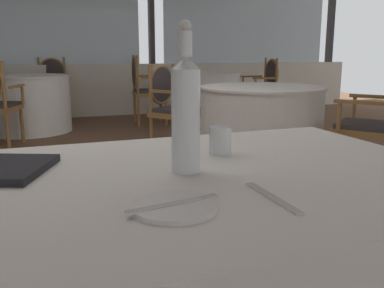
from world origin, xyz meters
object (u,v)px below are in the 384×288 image
at_px(dining_chair_3_0, 50,84).
at_px(dining_chair_1_1, 380,116).
at_px(water_bottle, 186,112).
at_px(water_tumbler, 220,140).
at_px(dining_chair_1_0, 172,102).
at_px(dining_chair_2_0, 143,84).
at_px(side_plate, 174,206).
at_px(dining_chair_2_1, 264,84).

bearing_deg(dining_chair_3_0, dining_chair_1_1, 47.19).
relative_size(water_bottle, dining_chair_3_0, 0.39).
distance_m(water_tumbler, dining_chair_3_0, 5.85).
bearing_deg(dining_chair_1_0, dining_chair_2_0, 137.76).
xyz_separation_m(side_plate, dining_chair_2_0, (1.26, 5.33, -0.17)).
relative_size(water_tumbler, dining_chair_3_0, 0.08).
relative_size(water_tumbler, dining_chair_1_0, 0.09).
bearing_deg(dining_chair_2_0, side_plate, -97.91).
bearing_deg(water_tumbler, water_bottle, -136.95).
bearing_deg(dining_chair_2_0, dining_chair_1_0, -89.99).
distance_m(water_tumbler, dining_chair_2_1, 5.57).
distance_m(water_bottle, dining_chair_2_0, 5.23).
bearing_deg(dining_chair_3_0, water_tumbler, 22.76).
bearing_deg(dining_chair_2_1, side_plate, 63.92).
relative_size(dining_chair_2_0, dining_chair_2_1, 1.05).
height_order(water_tumbler, dining_chair_2_1, dining_chair_2_1).
height_order(dining_chair_2_1, dining_chair_3_0, dining_chair_3_0).
xyz_separation_m(dining_chair_2_1, dining_chair_3_0, (-3.14, 1.09, 0.02)).
height_order(dining_chair_2_0, dining_chair_3_0, dining_chair_2_0).
bearing_deg(dining_chair_3_0, dining_chair_1_0, 40.79).
xyz_separation_m(water_bottle, dining_chair_2_0, (1.15, 5.09, -0.32)).
bearing_deg(dining_chair_2_1, dining_chair_1_1, 80.53).
height_order(side_plate, dining_chair_1_0, dining_chair_1_0).
distance_m(water_bottle, dining_chair_3_0, 6.01).
xyz_separation_m(dining_chair_1_1, dining_chair_3_0, (-2.26, 4.43, 0.00)).
relative_size(dining_chair_1_1, dining_chair_2_0, 0.96).
bearing_deg(dining_chair_3_0, dining_chair_2_0, 74.24).
relative_size(water_bottle, dining_chair_2_1, 0.39).
xyz_separation_m(dining_chair_1_1, dining_chair_2_1, (0.89, 3.34, -0.01)).
bearing_deg(water_tumbler, dining_chair_3_0, 92.56).
bearing_deg(dining_chair_1_1, dining_chair_1_0, -0.00).
distance_m(dining_chair_2_0, dining_chair_2_1, 1.90).
xyz_separation_m(dining_chair_1_1, dining_chair_2_0, (-1.00, 3.52, 0.02)).
height_order(water_tumbler, dining_chair_3_0, dining_chair_3_0).
height_order(side_plate, water_tumbler, water_tumbler).
bearing_deg(water_tumbler, dining_chair_1_1, 35.37).
relative_size(water_tumbler, dining_chair_1_1, 0.08).
bearing_deg(dining_chair_1_1, dining_chair_2_0, -20.89).
xyz_separation_m(water_tumbler, dining_chair_1_0, (0.81, 3.00, -0.24)).
height_order(dining_chair_1_0, dining_chair_2_0, dining_chair_2_0).
bearing_deg(dining_chair_1_0, dining_chair_1_1, -0.00).
distance_m(water_tumbler, dining_chair_2_0, 5.04).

